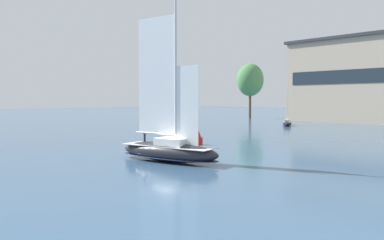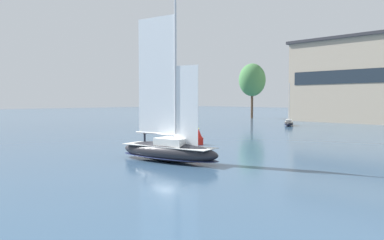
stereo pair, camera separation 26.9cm
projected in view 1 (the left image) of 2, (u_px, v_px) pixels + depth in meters
name	position (u px, v px, depth m)	size (l,w,h in m)	color
ground_plane	(168.00, 161.00, 33.66)	(400.00, 400.00, 0.00)	#385675
waterfront_building	(370.00, 80.00, 89.31)	(37.07, 16.69, 20.31)	tan
tree_shore_right	(250.00, 80.00, 109.11)	(7.77, 7.77, 15.99)	#4C3828
sailboat_main	(169.00, 149.00, 33.59)	(10.76, 4.95, 14.27)	#232328
sailboat_moored_far_slip	(287.00, 123.00, 78.96)	(4.81, 6.57, 8.98)	#232328
channel_buoy	(198.00, 138.00, 46.00)	(1.15, 1.15, 2.07)	red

